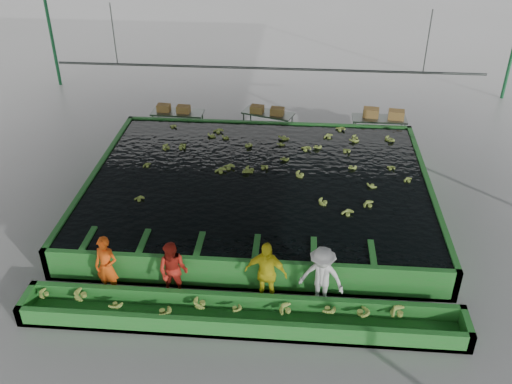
# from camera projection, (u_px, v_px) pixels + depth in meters

# --- Properties ---
(ground) EXTENTS (80.00, 80.00, 0.00)m
(ground) POSITION_uv_depth(u_px,v_px,m) (255.00, 232.00, 15.92)
(ground) COLOR gray
(ground) RESTS_ON ground
(shed_roof) EXTENTS (20.00, 22.00, 0.04)m
(shed_roof) POSITION_uv_depth(u_px,v_px,m) (254.00, 57.00, 13.31)
(shed_roof) COLOR gray
(shed_roof) RESTS_ON shed_posts
(shed_posts) EXTENTS (20.00, 22.00, 5.00)m
(shed_posts) POSITION_uv_depth(u_px,v_px,m) (254.00, 152.00, 14.62)
(shed_posts) COLOR #1B6233
(shed_posts) RESTS_ON ground
(flotation_tank) EXTENTS (10.00, 8.00, 0.90)m
(flotation_tank) POSITION_uv_depth(u_px,v_px,m) (259.00, 190.00, 16.96)
(flotation_tank) COLOR #236D26
(flotation_tank) RESTS_ON ground
(tank_water) EXTENTS (9.70, 7.70, 0.00)m
(tank_water) POSITION_uv_depth(u_px,v_px,m) (259.00, 179.00, 16.75)
(tank_water) COLOR black
(tank_water) RESTS_ON flotation_tank
(sorting_trough) EXTENTS (10.00, 1.00, 0.50)m
(sorting_trough) POSITION_uv_depth(u_px,v_px,m) (241.00, 316.00, 12.73)
(sorting_trough) COLOR #236D26
(sorting_trough) RESTS_ON ground
(cableway_rail) EXTENTS (0.08, 0.08, 14.00)m
(cableway_rail) POSITION_uv_depth(u_px,v_px,m) (267.00, 68.00, 18.61)
(cableway_rail) COLOR #59605B
(cableway_rail) RESTS_ON shed_roof
(rail_hanger_left) EXTENTS (0.04, 0.04, 2.00)m
(rail_hanger_left) POSITION_uv_depth(u_px,v_px,m) (114.00, 34.00, 18.44)
(rail_hanger_left) COLOR #59605B
(rail_hanger_left) RESTS_ON shed_roof
(rail_hanger_right) EXTENTS (0.04, 0.04, 2.00)m
(rail_hanger_right) POSITION_uv_depth(u_px,v_px,m) (428.00, 42.00, 17.74)
(rail_hanger_right) COLOR #59605B
(rail_hanger_right) RESTS_ON shed_roof
(worker_a) EXTENTS (0.65, 0.49, 1.59)m
(worker_a) POSITION_uv_depth(u_px,v_px,m) (107.00, 267.00, 13.35)
(worker_a) COLOR #E84D0F
(worker_a) RESTS_ON ground
(worker_b) EXTENTS (0.81, 0.67, 1.53)m
(worker_b) POSITION_uv_depth(u_px,v_px,m) (173.00, 271.00, 13.26)
(worker_b) COLOR #AC2116
(worker_b) RESTS_ON ground
(worker_c) EXTENTS (1.05, 0.57, 1.70)m
(worker_c) POSITION_uv_depth(u_px,v_px,m) (266.00, 273.00, 13.06)
(worker_c) COLOR yellow
(worker_c) RESTS_ON ground
(worker_d) EXTENTS (1.16, 0.84, 1.62)m
(worker_d) POSITION_uv_depth(u_px,v_px,m) (322.00, 278.00, 12.99)
(worker_d) COLOR silver
(worker_d) RESTS_ON ground
(packing_table_left) EXTENTS (1.92, 0.83, 0.86)m
(packing_table_left) POSITION_uv_depth(u_px,v_px,m) (178.00, 123.00, 21.14)
(packing_table_left) COLOR #59605B
(packing_table_left) RESTS_ON ground
(packing_table_mid) EXTENTS (2.00, 1.29, 0.85)m
(packing_table_mid) POSITION_uv_depth(u_px,v_px,m) (268.00, 123.00, 21.12)
(packing_table_mid) COLOR #59605B
(packing_table_mid) RESTS_ON ground
(packing_table_right) EXTENTS (1.93, 0.78, 0.88)m
(packing_table_right) POSITION_uv_depth(u_px,v_px,m) (378.00, 129.00, 20.64)
(packing_table_right) COLOR #59605B
(packing_table_right) RESTS_ON ground
(box_stack_left) EXTENTS (1.24, 0.44, 0.26)m
(box_stack_left) POSITION_uv_depth(u_px,v_px,m) (174.00, 112.00, 20.91)
(box_stack_left) COLOR olive
(box_stack_left) RESTS_ON packing_table_left
(box_stack_mid) EXTENTS (1.28, 0.56, 0.27)m
(box_stack_mid) POSITION_uv_depth(u_px,v_px,m) (267.00, 114.00, 20.82)
(box_stack_mid) COLOR olive
(box_stack_mid) RESTS_ON packing_table_mid
(box_stack_right) EXTENTS (1.49, 0.59, 0.31)m
(box_stack_right) POSITION_uv_depth(u_px,v_px,m) (383.00, 117.00, 20.45)
(box_stack_right) COLOR olive
(box_stack_right) RESTS_ON packing_table_right
(floating_bananas) EXTENTS (8.76, 5.97, 0.12)m
(floating_bananas) POSITION_uv_depth(u_px,v_px,m) (261.00, 166.00, 17.43)
(floating_bananas) COLOR #87A03B
(floating_bananas) RESTS_ON tank_water
(trough_bananas) EXTENTS (8.59, 0.57, 0.11)m
(trough_bananas) POSITION_uv_depth(u_px,v_px,m) (241.00, 311.00, 12.65)
(trough_bananas) COLOR #87A03B
(trough_bananas) RESTS_ON sorting_trough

